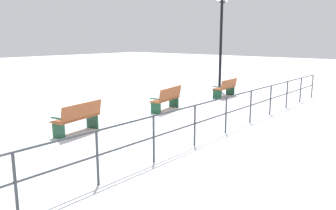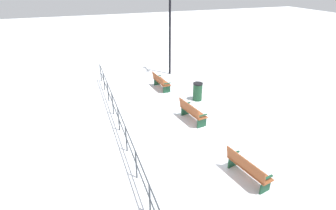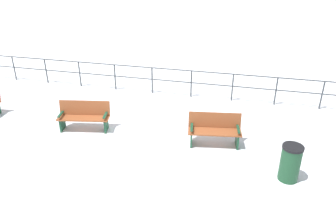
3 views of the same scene
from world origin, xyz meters
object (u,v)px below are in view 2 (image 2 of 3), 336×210
bench_second (247,168)px  trash_bin (198,92)px  bench_fourth (161,82)px  lamppost_middle (170,19)px  bench_third (192,112)px

bench_second → trash_bin: size_ratio=1.74×
bench_fourth → trash_bin: 2.50m
bench_second → lamppost_middle: (1.19, 10.44, 3.06)m
bench_second → bench_third: (-0.07, 4.08, 0.00)m
bench_third → lamppost_middle: bearing=69.8°
bench_third → trash_bin: (1.22, 1.97, 0.01)m
trash_bin → bench_third: bearing=-121.7°
bench_third → bench_fourth: bearing=82.9°
bench_fourth → trash_bin: size_ratio=1.65×
bench_second → lamppost_middle: lamppost_middle is taller
trash_bin → bench_fourth: bearing=122.6°
bench_third → bench_fourth: size_ratio=1.01×
lamppost_middle → trash_bin: size_ratio=5.49×
lamppost_middle → bench_third: bearing=-101.3°
bench_fourth → lamppost_middle: 4.09m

